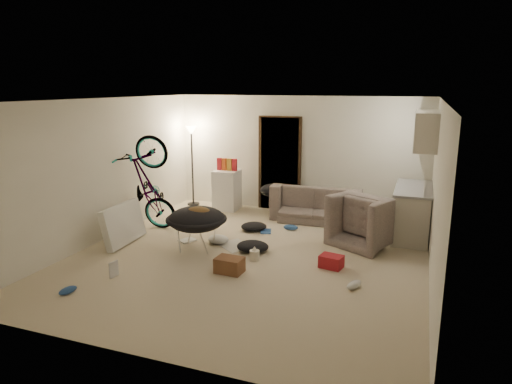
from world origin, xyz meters
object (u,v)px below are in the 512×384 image
(mini_fridge, at_px, (227,190))
(floor_lamp, at_px, (192,149))
(saucer_chair, at_px, (197,225))
(drink_case_b, at_px, (331,261))
(bicycle, at_px, (149,205))
(juicer, at_px, (255,254))
(armchair, at_px, (370,225))
(tv_box, at_px, (123,224))
(kitchen_counter, at_px, (412,213))
(sofa, at_px, (317,207))
(drink_case_a, at_px, (229,265))

(mini_fridge, bearing_deg, floor_lamp, 172.03)
(saucer_chair, xyz_separation_m, drink_case_b, (2.29, -0.02, -0.34))
(bicycle, xyz_separation_m, juicer, (2.44, -0.80, -0.40))
(armchair, bearing_deg, tv_box, 48.07)
(kitchen_counter, bearing_deg, sofa, 166.43)
(drink_case_a, bearing_deg, drink_case_b, 29.75)
(sofa, xyz_separation_m, mini_fridge, (-2.07, 0.10, 0.17))
(floor_lamp, height_order, armchair, floor_lamp)
(floor_lamp, relative_size, mini_fridge, 2.05)
(tv_box, distance_m, drink_case_b, 3.66)
(bicycle, bearing_deg, tv_box, 174.05)
(kitchen_counter, height_order, drink_case_b, kitchen_counter)
(kitchen_counter, xyz_separation_m, saucer_chair, (-3.38, -1.97, -0.01))
(mini_fridge, relative_size, drink_case_a, 2.21)
(tv_box, xyz_separation_m, juicer, (2.44, 0.03, -0.25))
(bicycle, bearing_deg, drink_case_a, -127.39)
(drink_case_a, distance_m, drink_case_b, 1.55)
(floor_lamp, relative_size, saucer_chair, 1.77)
(sofa, bearing_deg, tv_box, 40.12)
(kitchen_counter, xyz_separation_m, bicycle, (-4.73, -1.31, 0.05))
(sofa, bearing_deg, kitchen_counter, 164.43)
(bicycle, distance_m, mini_fridge, 2.03)
(armchair, xyz_separation_m, tv_box, (-4.06, -1.49, 0.02))
(drink_case_a, xyz_separation_m, juicer, (0.18, 0.59, -0.02))
(drink_case_b, distance_m, juicer, 1.21)
(mini_fridge, height_order, drink_case_b, mini_fridge)
(armchair, bearing_deg, juicer, 69.93)
(floor_lamp, bearing_deg, juicer, -47.36)
(bicycle, distance_m, drink_case_b, 3.73)
(floor_lamp, distance_m, mini_fridge, 1.25)
(saucer_chair, bearing_deg, kitchen_counter, 30.25)
(drink_case_b, relative_size, juicer, 1.46)
(floor_lamp, xyz_separation_m, saucer_chair, (1.45, -2.62, -0.87))
(saucer_chair, relative_size, drink_case_b, 3.07)
(tv_box, height_order, drink_case_a, tv_box)
(sofa, xyz_separation_m, drink_case_b, (0.78, -2.44, -0.17))
(juicer, bearing_deg, mini_fridge, 121.67)
(kitchen_counter, relative_size, mini_fridge, 1.70)
(kitchen_counter, height_order, tv_box, kitchen_counter)
(saucer_chair, height_order, tv_box, saucer_chair)
(mini_fridge, relative_size, tv_box, 0.84)
(mini_fridge, bearing_deg, drink_case_a, -67.40)
(kitchen_counter, xyz_separation_m, drink_case_a, (-2.47, -2.70, -0.33))
(bicycle, distance_m, drink_case_a, 2.68)
(armchair, xyz_separation_m, saucer_chair, (-2.71, -1.31, 0.10))
(floor_lamp, distance_m, juicer, 3.94)
(floor_lamp, height_order, saucer_chair, floor_lamp)
(kitchen_counter, distance_m, bicycle, 4.91)
(armchair, xyz_separation_m, bicycle, (-4.06, -0.66, 0.16))
(bicycle, xyz_separation_m, tv_box, (0.00, -0.83, -0.14))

